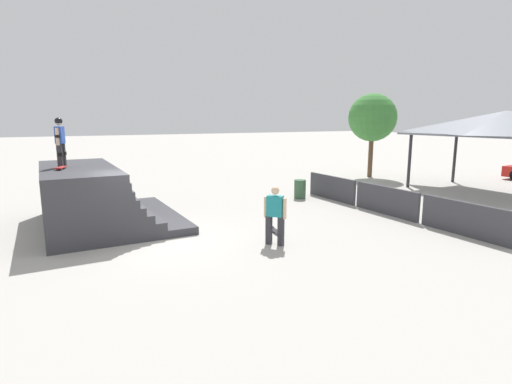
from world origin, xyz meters
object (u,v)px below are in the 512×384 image
Objects in this scene: bystander_walking at (275,213)px; tree_beside_pavilion at (372,118)px; skater_on_deck at (60,139)px; skateboard_on_deck at (61,168)px; skateboard_on_ground at (275,230)px; trash_bin at (300,189)px.

bystander_walking is 15.35m from tree_beside_pavilion.
skater_on_deck reaches higher than skateboard_on_deck.
skateboard_on_ground is at bearing -69.28° from bystander_walking.
skateboard_on_deck is 9.89m from trash_bin.
skateboard_on_ground is 14.40m from tree_beside_pavilion.
skateboard_on_deck is 6.81m from bystander_walking.
skater_on_deck reaches higher than bystander_walking.
skater_on_deck is 9.95m from trash_bin.
tree_beside_pavilion is at bearing -92.39° from bystander_walking.
skater_on_deck is 7.35m from bystander_walking.
skateboard_on_deck is at bearing 69.68° from skateboard_on_ground.
skateboard_on_deck is (0.63, -0.08, -0.85)m from skater_on_deck.
tree_beside_pavilion is (-8.90, 12.22, 2.68)m from bystander_walking.
tree_beside_pavilion reaches higher than skater_on_deck.
skateboard_on_deck reaches higher than skateboard_on_ground.
skater_on_deck is 17.82m from tree_beside_pavilion.
tree_beside_pavilion is 9.11m from trash_bin.
bystander_walking is 0.33× the size of tree_beside_pavilion.
trash_bin is (-1.04, 9.70, -1.65)m from skateboard_on_deck.
skateboard_on_ground is (3.78, 5.78, -2.87)m from skater_on_deck.
skateboard_on_deck is 0.16× the size of tree_beside_pavilion.
skateboard_on_ground is at bearing 78.42° from skateboard_on_deck.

